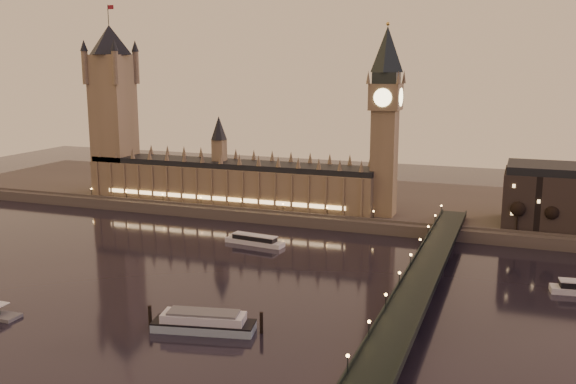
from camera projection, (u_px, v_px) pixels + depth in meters
name	position (u px, v px, depth m)	size (l,w,h in m)	color
ground	(191.00, 282.00, 264.67)	(700.00, 700.00, 0.00)	black
far_embankment	(359.00, 201.00, 405.62)	(560.00, 130.00, 6.00)	#423D35
palace_of_westminster	(229.00, 177.00, 385.36)	(180.00, 26.62, 52.00)	brown
victoria_tower	(113.00, 100.00, 403.93)	(31.68, 31.68, 118.00)	brown
big_ben	(385.00, 110.00, 345.05)	(17.68, 17.68, 104.00)	brown
westminster_bridge	(414.00, 296.00, 232.41)	(13.20, 260.00, 15.30)	black
bare_tree_0	(516.00, 211.00, 319.65)	(6.74, 6.74, 13.71)	black
bare_tree_1	(552.00, 214.00, 313.88)	(6.74, 6.74, 13.71)	black
cruise_boat_a	(255.00, 240.00, 319.14)	(31.57, 10.53, 4.96)	silver
moored_barge	(204.00, 322.00, 215.41)	(39.19, 16.48, 7.33)	#8AA4AF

